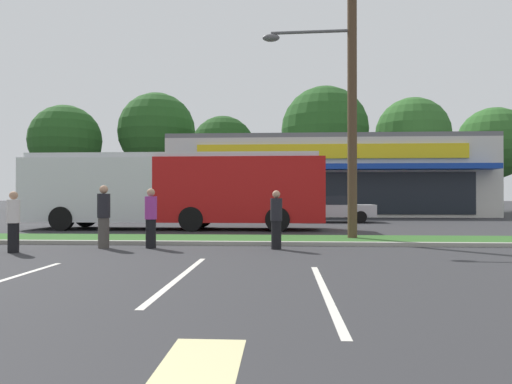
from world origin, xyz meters
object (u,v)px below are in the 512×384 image
at_px(car_3, 132,208).
at_px(city_bus, 175,188).
at_px(pedestrian_mid, 151,218).
at_px(pedestrian_by_pole, 104,217).
at_px(pedestrian_near_bench, 13,222).
at_px(utility_pole, 347,84).
at_px(car_0, 332,208).
at_px(pedestrian_far, 276,220).

bearing_deg(car_3, city_bus, 122.12).
bearing_deg(pedestrian_mid, pedestrian_by_pole, 172.39).
bearing_deg(city_bus, pedestrian_by_pole, 88.01).
bearing_deg(pedestrian_near_bench, pedestrian_mid, 3.28).
bearing_deg(city_bus, utility_pole, 144.20).
distance_m(pedestrian_near_bench, pedestrian_mid, 3.45).
distance_m(city_bus, pedestrian_by_pole, 7.31).
distance_m(car_0, pedestrian_mid, 14.40).
height_order(utility_pole, pedestrian_mid, utility_pole).
relative_size(pedestrian_near_bench, pedestrian_far, 0.98).
distance_m(car_0, pedestrian_near_bench, 17.07).
distance_m(utility_pole, city_bus, 8.97).
height_order(pedestrian_near_bench, pedestrian_mid, pedestrian_mid).
xyz_separation_m(city_bus, pedestrian_near_bench, (-2.23, -8.36, -0.98)).
xyz_separation_m(city_bus, car_3, (-3.99, 6.35, -1.04)).
relative_size(city_bus, car_3, 3.02).
distance_m(car_3, pedestrian_near_bench, 14.81).
distance_m(utility_pole, car_0, 11.53).
xyz_separation_m(car_3, pedestrian_far, (8.48, -13.57, 0.08)).
relative_size(pedestrian_by_pole, pedestrian_mid, 1.05).
height_order(pedestrian_mid, pedestrian_far, pedestrian_mid).
bearing_deg(pedestrian_by_pole, car_3, -164.60).
distance_m(pedestrian_by_pole, pedestrian_mid, 1.31).
bearing_deg(car_0, city_bus, -142.02).
bearing_deg(utility_pole, car_3, 133.56).
bearing_deg(pedestrian_near_bench, city_bus, 58.05).
relative_size(car_3, pedestrian_mid, 2.56).
bearing_deg(pedestrian_far, car_0, 71.07).
xyz_separation_m(city_bus, car_0, (7.37, 5.75, -1.02)).
distance_m(city_bus, pedestrian_near_bench, 8.71).
bearing_deg(city_bus, pedestrian_near_bench, 75.47).
bearing_deg(car_0, pedestrian_far, -102.49).
bearing_deg(car_0, car_3, 177.01).
xyz_separation_m(pedestrian_near_bench, pedestrian_far, (6.72, 1.14, 0.02)).
bearing_deg(utility_pole, car_0, 86.64).
bearing_deg(pedestrian_mid, utility_pole, 9.80).
xyz_separation_m(car_0, pedestrian_mid, (-6.37, -12.92, 0.09)).
bearing_deg(car_3, utility_pole, 133.56).
relative_size(city_bus, pedestrian_by_pole, 7.35).
bearing_deg(car_0, pedestrian_by_pole, -120.54).
height_order(car_0, car_3, car_0).
bearing_deg(pedestrian_by_pole, utility_pole, 108.44).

